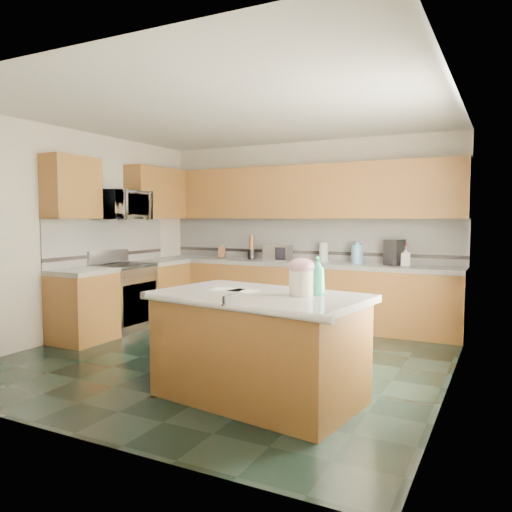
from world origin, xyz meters
The scene contains 52 objects.
floor centered at (0.00, 0.00, 0.00)m, with size 4.60×4.60×0.00m, color black.
ceiling centered at (0.00, 0.00, 2.70)m, with size 4.60×4.60×0.00m, color white.
wall_back centered at (0.00, 2.32, 1.35)m, with size 4.60×0.04×2.70m, color silver.
wall_front centered at (0.00, -2.32, 1.35)m, with size 4.60×0.04×2.70m, color silver.
wall_left centered at (-2.32, 0.00, 1.35)m, with size 0.04×4.60×2.70m, color silver.
wall_right centered at (2.32, 0.00, 1.35)m, with size 0.04×4.60×2.70m, color silver.
back_base_cab centered at (0.00, 2.00, 0.43)m, with size 4.60×0.60×0.86m, color #523515.
back_countertop centered at (0.00, 2.00, 0.89)m, with size 4.60×0.64×0.06m, color white.
back_upper_cab centered at (0.00, 2.13, 1.94)m, with size 4.60×0.33×0.78m, color #523515.
back_backsplash centered at (0.00, 2.29, 1.24)m, with size 4.60×0.02×0.63m, color silver.
back_accent_band centered at (0.00, 2.28, 1.04)m, with size 4.60×0.01×0.05m, color black.
left_base_cab_rear centered at (-2.00, 1.29, 0.43)m, with size 0.60×0.82×0.86m, color #523515.
left_counter_rear centered at (-2.00, 1.29, 0.89)m, with size 0.64×0.82×0.06m, color white.
left_base_cab_front centered at (-2.00, -0.24, 0.43)m, with size 0.60×0.72×0.86m, color #523515.
left_counter_front centered at (-2.00, -0.24, 0.89)m, with size 0.64×0.72×0.06m, color white.
left_backsplash centered at (-2.29, 0.55, 1.24)m, with size 0.02×2.30×0.63m, color silver.
left_accent_band centered at (-2.28, 0.55, 1.04)m, with size 0.01×2.30×0.05m, color black.
left_upper_cab_rear centered at (-2.13, 1.42, 1.94)m, with size 0.33×1.09×0.78m, color #523515.
left_upper_cab_front centered at (-2.13, -0.24, 1.94)m, with size 0.33×0.72×0.78m, color #523515.
range_body centered at (-2.00, 0.50, 0.44)m, with size 0.60×0.76×0.88m, color #B7B7BC.
range_oven_door centered at (-1.71, 0.50, 0.40)m, with size 0.02×0.68×0.55m, color black.
range_cooktop centered at (-2.00, 0.50, 0.90)m, with size 0.62×0.78×0.04m, color black.
range_handle centered at (-1.68, 0.50, 0.78)m, with size 0.02×0.02×0.66m, color #B7B7BC.
range_backguard centered at (-2.26, 0.50, 1.02)m, with size 0.06×0.76×0.18m, color #B7B7BC.
microwave centered at (-2.00, 0.50, 1.73)m, with size 0.73×0.50×0.41m, color #B7B7BC.
island_base centered at (0.88, -1.02, 0.43)m, with size 1.67×0.95×0.86m, color #523515.
island_top centered at (0.88, -1.02, 0.89)m, with size 1.77×1.05×0.06m, color white.
island_bullnose centered at (0.88, -1.55, 0.89)m, with size 0.06×0.06×1.77m, color white.
treat_jar centered at (1.25, -0.97, 1.03)m, with size 0.20×0.20×0.21m, color white.
treat_jar_lid centered at (1.25, -0.97, 1.16)m, with size 0.22×0.22×0.14m, color #CE8A9E.
treat_jar_knob centered at (1.25, -0.97, 1.21)m, with size 0.02×0.02×0.07m, color tan.
treat_jar_knob_end_l centered at (1.21, -0.97, 1.21)m, with size 0.04×0.04×0.04m, color tan.
treat_jar_knob_end_r centered at (1.28, -0.97, 1.21)m, with size 0.04×0.04×0.04m, color tan.
soap_bottle_island centered at (1.36, -0.89, 1.08)m, with size 0.12×0.13×0.32m, color #2CB18B.
paper_sheet_a centered at (0.53, -0.96, 0.92)m, with size 0.29×0.22×0.00m, color white.
paper_sheet_b centered at (0.69, -0.95, 0.92)m, with size 0.26×0.19×0.00m, color white.
clamp_body centered at (0.87, -1.53, 0.93)m, with size 0.03×0.09×0.08m, color black.
clamp_handle centered at (0.87, -1.58, 0.91)m, with size 0.01×0.01×0.06m, color black.
knife_block centered at (-1.33, 2.05, 1.02)m, with size 0.11×0.09×0.19m, color #472814.
utensil_crock centered at (-0.81, 2.08, 1.00)m, with size 0.12×0.12×0.15m, color black.
utensil_bundle centered at (-0.81, 2.08, 1.19)m, with size 0.07×0.07×0.22m, color #472814.
toaster_oven centered at (-0.35, 2.05, 1.03)m, with size 0.39×0.27×0.23m, color #B7B7BC.
toaster_oven_door centered at (-0.35, 1.92, 1.03)m, with size 0.35×0.01×0.19m, color black.
paper_towel centered at (0.36, 2.10, 1.06)m, with size 0.13×0.13×0.28m, color white.
paper_towel_base centered at (0.36, 2.10, 0.93)m, with size 0.19×0.19×0.01m, color #B7B7BC.
water_jug centered at (0.87, 2.06, 1.05)m, with size 0.16×0.16×0.27m, color #659AC6.
water_jug_neck centered at (0.87, 2.06, 1.21)m, with size 0.08×0.08×0.04m, color #659AC6.
coffee_maker centered at (1.37, 2.08, 1.09)m, with size 0.21×0.23×0.35m, color black.
coffee_carafe centered at (1.37, 2.03, 0.99)m, with size 0.14×0.14×0.14m, color black.
soap_bottle_back centered at (1.53, 2.05, 1.05)m, with size 0.12×0.12×0.26m, color white.
soap_back_cap centered at (1.53, 2.05, 1.20)m, with size 0.02×0.02×0.03m, color red.
window_light_proxy centered at (2.29, -0.20, 1.50)m, with size 0.02×1.40×1.10m, color white.
Camera 1 is at (2.77, -4.77, 1.56)m, focal length 35.00 mm.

